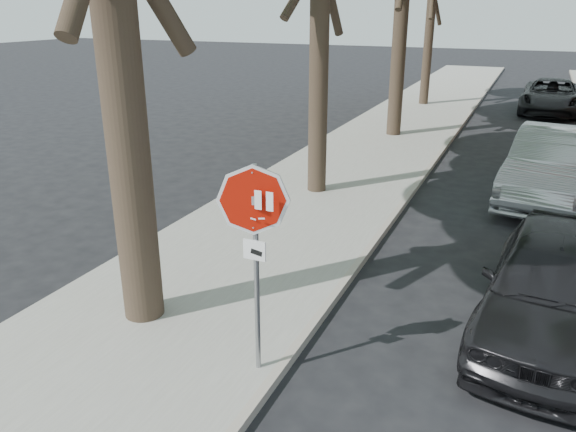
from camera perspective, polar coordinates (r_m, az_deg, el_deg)
name	(u,v)px	position (r m, az deg, el deg)	size (l,w,h in m)	color
ground	(311,389)	(7.07, 2.33, -17.14)	(120.00, 120.00, 0.00)	black
sidewalk_left	(375,148)	(18.31, 8.83, 6.87)	(4.00, 55.00, 0.12)	gray
curb_left	(440,154)	(17.92, 15.20, 6.10)	(0.12, 55.00, 0.13)	#9E9384
stop_sign	(255,231)	(6.32, -3.41, -1.54)	(0.76, 0.34, 2.61)	gray
car_a	(556,285)	(8.52, 25.54, -6.32)	(1.79, 4.46, 1.52)	black
car_b	(554,166)	(14.54, 25.37, 4.65)	(1.75, 5.01, 1.65)	#96999E
car_d	(551,96)	(26.91, 25.18, 10.96)	(2.35, 5.10, 1.42)	black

